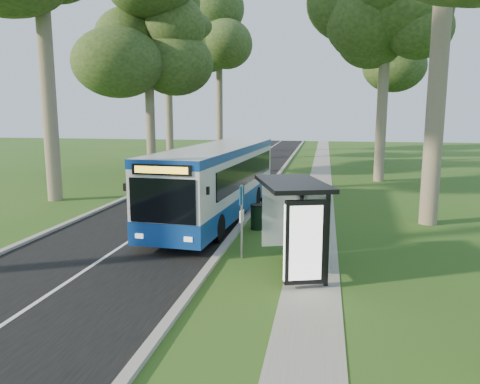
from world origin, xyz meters
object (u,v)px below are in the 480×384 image
Objects in this scene: bus at (218,181)px; car_white at (178,159)px; litter_bin at (257,217)px; car_silver at (179,157)px; bus_shelter at (296,212)px; bus_stop_sign at (242,213)px.

bus reaches higher than car_white.
bus is 2.76m from litter_bin.
bus_shelter is at bearing -68.40° from car_silver.
bus_shelter is 3.47× the size of litter_bin.
bus is 5.70m from bus_stop_sign.
bus_stop_sign is 26.58m from car_silver.
bus_shelter reaches higher than bus_stop_sign.
litter_bin is at bearing 91.53° from bus_shelter.
car_white is (-7.14, 16.86, -0.86)m from bus.
bus_stop_sign is 3.86m from litter_bin.
litter_bin is 20.58m from car_white.
car_silver is (-7.86, 19.34, -0.94)m from bus.
car_silver is (-9.81, 20.94, 0.16)m from litter_bin.
car_white is (-9.14, 22.20, -0.73)m from bus_stop_sign.
car_silver is (-9.86, 24.68, -0.81)m from bus_stop_sign.
bus is 18.32m from car_white.
car_silver is at bearing 96.11° from bus_shelter.
litter_bin is (1.96, -1.60, -1.11)m from bus.
bus_stop_sign is 0.68× the size of bus_shelter.
car_white is at bearing 116.23° from litter_bin.
bus is at bearing -70.34° from car_silver.
bus_shelter reaches higher than car_silver.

